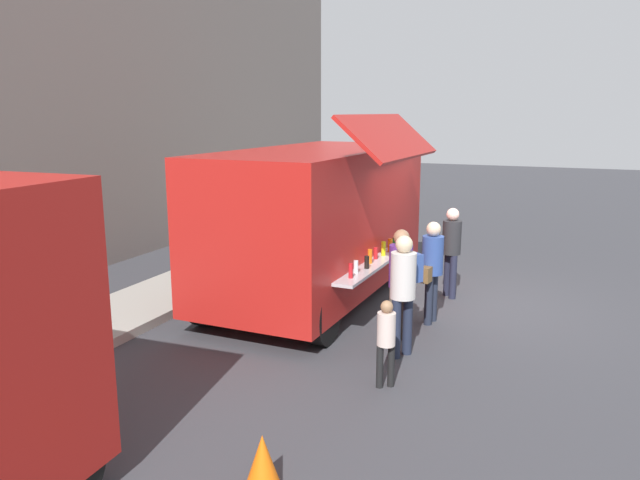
{
  "coord_description": "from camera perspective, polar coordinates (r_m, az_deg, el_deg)",
  "views": [
    {
      "loc": [
        -10.77,
        -1.68,
        3.42
      ],
      "look_at": [
        -1.53,
        2.17,
        1.3
      ],
      "focal_mm": 34.23,
      "sensor_mm": 36.0,
      "label": 1
    }
  ],
  "objects": [
    {
      "name": "customer_extra_browsing",
      "position": [
        11.51,
        12.19,
        -0.41
      ],
      "size": [
        0.34,
        0.34,
        1.69
      ],
      "rotation": [
        0.0,
        0.0,
        2.25
      ],
      "color": "#1F2135",
      "rests_on": "ground"
    },
    {
      "name": "ground_plane",
      "position": [
        11.42,
        13.17,
        -5.79
      ],
      "size": [
        60.0,
        60.0,
        0.0
      ],
      "primitive_type": "plane",
      "color": "#38383D"
    },
    {
      "name": "customer_front_ordering",
      "position": [
        10.02,
        10.43,
        -2.21
      ],
      "size": [
        0.56,
        0.34,
        1.69
      ],
      "rotation": [
        0.0,
        0.0,
        1.43
      ],
      "color": "#1F2434",
      "rests_on": "ground"
    },
    {
      "name": "child_near_queue",
      "position": [
        7.72,
        6.2,
        -8.9
      ],
      "size": [
        0.23,
        0.23,
        1.14
      ],
      "rotation": [
        0.0,
        0.0,
        0.63
      ],
      "color": "black",
      "rests_on": "ground"
    },
    {
      "name": "food_truck_main",
      "position": [
        11.06,
        -0.21,
        2.03
      ],
      "size": [
        5.54,
        3.2,
        3.37
      ],
      "rotation": [
        0.0,
        0.0,
        -0.03
      ],
      "color": "#B21D18",
      "rests_on": "ground"
    },
    {
      "name": "trash_bin",
      "position": [
        15.89,
        -2.15,
        1.2
      ],
      "size": [
        0.6,
        0.6,
        0.92
      ],
      "primitive_type": "cylinder",
      "color": "#2B5E37",
      "rests_on": "ground"
    },
    {
      "name": "traffic_cone_orange",
      "position": [
        5.94,
        -5.38,
        -20.01
      ],
      "size": [
        0.36,
        0.36,
        0.55
      ],
      "primitive_type": "cone",
      "color": "orange",
      "rests_on": "ground"
    },
    {
      "name": "curb_strip",
      "position": [
        9.72,
        -24.64,
        -9.3
      ],
      "size": [
        28.0,
        1.6,
        0.15
      ],
      "primitive_type": "cube",
      "color": "#9E998E",
      "rests_on": "ground"
    },
    {
      "name": "customer_rear_waiting",
      "position": [
        8.59,
        7.77,
        -4.2
      ],
      "size": [
        0.36,
        0.36,
        1.75
      ],
      "rotation": [
        0.0,
        0.0,
        1.06
      ],
      "color": "#1D2438",
      "rests_on": "ground"
    },
    {
      "name": "customer_mid_with_backpack",
      "position": [
        9.13,
        7.69,
        -3.17
      ],
      "size": [
        0.51,
        0.55,
        1.72
      ],
      "rotation": [
        0.0,
        0.0,
        0.89
      ],
      "color": "#4E473F",
      "rests_on": "ground"
    }
  ]
}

